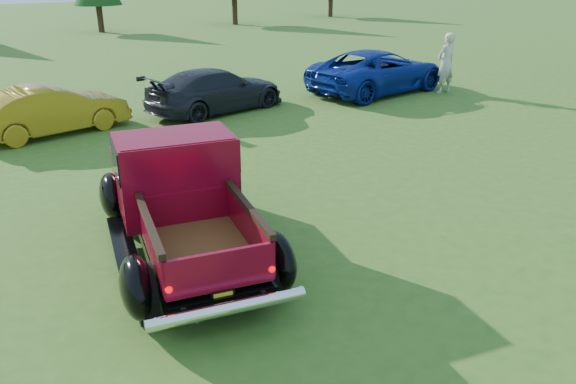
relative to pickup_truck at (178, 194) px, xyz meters
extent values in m
plane|color=#355D1A|center=(1.26, -1.49, -0.82)|extent=(120.00, 120.00, 0.00)
cylinder|color=#332114|center=(7.26, 28.51, -0.02)|extent=(0.36, 0.36, 1.58)
cylinder|color=#332114|center=(16.26, 28.01, 0.16)|extent=(0.36, 0.36, 1.94)
cylinder|color=#332114|center=(25.26, 29.01, 0.05)|extent=(0.36, 0.36, 1.73)
cylinder|color=black|center=(-1.16, -1.65, -0.45)|extent=(0.37, 0.77, 0.74)
cylinder|color=black|center=(0.38, -1.98, -0.45)|extent=(0.37, 0.77, 0.74)
cylinder|color=black|center=(-0.54, 1.25, -0.45)|extent=(0.37, 0.77, 0.74)
cylinder|color=black|center=(1.00, 0.92, -0.45)|extent=(0.37, 0.77, 0.74)
cube|color=black|center=(-0.07, -0.32, -0.40)|extent=(2.18, 4.52, 0.19)
cube|color=maroon|center=(0.25, 1.17, -0.02)|extent=(1.83, 1.69, 0.57)
cube|color=silver|center=(0.40, 1.87, -0.03)|extent=(1.46, 0.36, 0.46)
cube|color=maroon|center=(0.00, 0.00, 0.29)|extent=(1.83, 1.38, 1.20)
cube|color=black|center=(0.00, 0.00, 0.62)|extent=(1.85, 1.30, 0.46)
cube|color=maroon|center=(0.00, 0.00, 0.87)|extent=(1.74, 1.28, 0.07)
cube|color=brown|center=(-0.31, -1.45, -0.24)|extent=(1.61, 2.07, 0.05)
cube|color=maroon|center=(-0.92, -1.32, 0.00)|extent=(0.43, 1.82, 0.48)
cube|color=maroon|center=(0.30, -1.58, 0.00)|extent=(0.43, 1.82, 0.48)
cube|color=maroon|center=(-0.12, -0.54, 0.00)|extent=(1.23, 0.31, 0.48)
cube|color=maroon|center=(-0.50, -2.35, 0.00)|extent=(1.23, 0.32, 0.48)
cube|color=black|center=(-0.92, -1.32, 0.28)|extent=(0.47, 1.83, 0.08)
cube|color=black|center=(0.30, -1.58, 0.28)|extent=(0.47, 1.83, 0.08)
ellipsoid|color=black|center=(-1.25, -1.63, -0.34)|extent=(0.62, 1.05, 0.81)
ellipsoid|color=black|center=(0.47, -1.99, -0.34)|extent=(0.62, 1.05, 0.81)
ellipsoid|color=black|center=(-0.63, 1.27, -0.34)|extent=(0.62, 1.05, 0.81)
ellipsoid|color=black|center=(1.09, 0.90, -0.34)|extent=(0.62, 1.05, 0.81)
cube|color=black|center=(-0.94, -0.18, -0.51)|extent=(0.70, 1.96, 0.06)
cube|color=black|center=(0.78, -0.55, -0.51)|extent=(0.70, 1.96, 0.06)
cylinder|color=silver|center=(-0.55, -2.58, -0.35)|extent=(1.80, 0.52, 0.15)
cube|color=black|center=(-0.51, -2.39, -0.31)|extent=(0.27, 0.07, 0.14)
cube|color=gold|center=(-0.51, -2.40, -0.31)|extent=(0.22, 0.06, 0.09)
sphere|color=#CC0505|center=(-1.09, -2.26, -0.09)|extent=(0.08, 0.08, 0.08)
sphere|color=#CC0505|center=(0.07, -2.50, -0.09)|extent=(0.08, 0.08, 0.08)
imported|color=#A37715|center=(-0.24, 7.27, -0.21)|extent=(3.84, 1.88, 1.21)
imported|color=black|center=(4.20, 7.06, -0.21)|extent=(4.43, 2.43, 1.22)
imported|color=navy|center=(9.76, 6.41, -0.13)|extent=(5.17, 2.81, 1.37)
imported|color=#B9B5A0|center=(11.54, 5.15, 0.14)|extent=(0.70, 0.47, 1.92)
camera|label=1|loc=(-2.90, -7.29, 3.18)|focal=35.00mm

